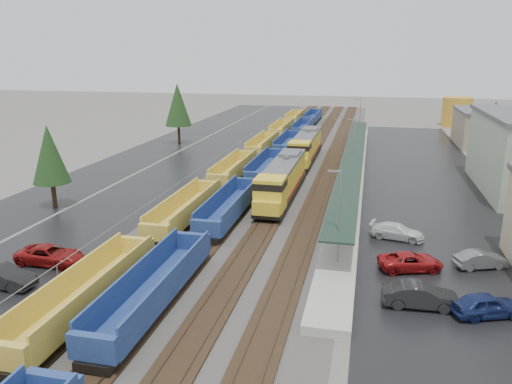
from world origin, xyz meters
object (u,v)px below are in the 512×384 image
well_string_yellow (234,170)px  parked_car_west_b (2,277)px  parked_car_east_e (481,260)px  locomotive_lead (282,180)px  storage_tank (457,112)px  parked_car_east_d (486,305)px  parked_car_east_b (411,262)px  well_string_blue (267,167)px  parked_car_west_c (50,255)px  parked_car_east_a (420,296)px  parked_car_east_c (397,232)px  locomotive_trail (306,147)px

well_string_yellow → parked_car_west_b: size_ratio=25.57×
well_string_yellow → parked_car_east_e: 35.46m
well_string_yellow → parked_car_west_b: well_string_yellow is taller
locomotive_lead → storage_tank: storage_tank is taller
well_string_yellow → storage_tank: bearing=58.0°
parked_car_east_d → parked_car_east_e: parked_car_east_d is taller
parked_car_west_b → parked_car_east_b: parked_car_west_b is taller
well_string_blue → parked_car_west_c: (-11.01, -32.62, -0.48)m
parked_car_east_a → parked_car_east_d: 4.04m
parked_car_east_d → parked_car_west_c: bearing=67.1°
locomotive_lead → storage_tank: 73.05m
parked_car_west_c → parked_car_east_d: size_ratio=1.19×
parked_car_west_b → parked_car_east_c: parked_car_west_b is taller
parked_car_west_b → parked_car_east_d: parked_car_west_b is taller
locomotive_trail → parked_car_east_c: size_ratio=4.08×
storage_tank → parked_car_west_c: 99.11m
parked_car_west_b → parked_car_east_e: 36.14m
parked_car_east_a → parked_car_east_d: (4.02, -0.32, -0.05)m
well_string_yellow → storage_tank: size_ratio=19.28×
well_string_blue → storage_tank: bearing=60.0°
locomotive_lead → well_string_yellow: (-8.00, 8.65, -1.16)m
parked_car_west_c → parked_car_east_c: size_ratio=1.11×
parked_car_east_c → parked_car_east_d: bearing=-147.5°
parked_car_east_c → parked_car_west_b: bearing=131.5°
parked_car_west_b → parked_car_east_b: (28.96, 9.60, -0.12)m
storage_tank → parked_car_east_c: 78.82m
locomotive_trail → parked_car_east_d: 47.18m
well_string_yellow → parked_car_east_d: size_ratio=27.85×
parked_car_east_a → parked_car_east_e: (5.18, 7.59, -0.14)m
well_string_blue → parked_car_east_c: size_ratio=26.43×
storage_tank → parked_car_east_a: size_ratio=1.32×
parked_car_west_b → parked_car_east_e: (34.35, 11.21, -0.13)m
locomotive_trail → storage_tank: bearing=58.3°
well_string_blue → parked_car_west_c: size_ratio=23.72×
parked_car_east_c → parked_car_east_d: size_ratio=1.07×
locomotive_lead → parked_car_west_c: locomotive_lead is taller
parked_car_west_b → parked_car_east_b: bearing=-69.3°
parked_car_east_a → parked_car_east_d: parked_car_east_a is taller
storage_tank → parked_car_east_a: bearing=-99.6°
parked_car_west_c → well_string_blue: bearing=-19.1°
locomotive_trail → parked_car_east_c: locomotive_trail is taller
well_string_blue → parked_car_east_b: 32.30m
parked_car_west_b → parked_car_west_c: bearing=-8.9°
parked_car_west_c → storage_tank: bearing=-26.5°
parked_car_west_c → parked_car_east_c: parked_car_west_c is taller
parked_car_west_c → parked_car_east_b: size_ratio=1.09×
well_string_blue → parked_car_east_a: 37.61m
parked_car_east_d → well_string_yellow: bearing=17.8°
parked_car_west_c → parked_car_east_d: (32.33, -1.10, 0.02)m
locomotive_trail → well_string_blue: size_ratio=0.15×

